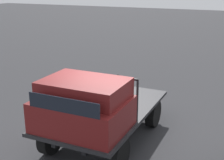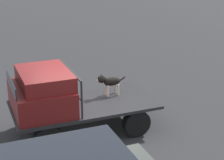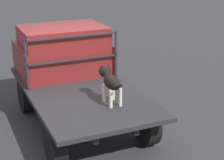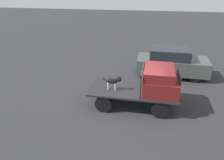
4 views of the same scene
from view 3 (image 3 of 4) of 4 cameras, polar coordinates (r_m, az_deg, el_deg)
ground_plane at (r=7.74m, az=-4.75°, el=-6.85°), size 80.00×80.00×0.00m
flatbed_truck at (r=7.50m, az=-4.88°, el=-2.83°), size 3.84×2.04×0.80m
truck_cab at (r=8.28m, az=-7.56°, el=4.44°), size 1.46×1.92×1.05m
truck_headboard at (r=7.53m, az=-5.93°, el=4.23°), size 0.04×1.92×1.00m
dog at (r=6.62m, az=-0.33°, el=-0.02°), size 0.88×0.24×0.66m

